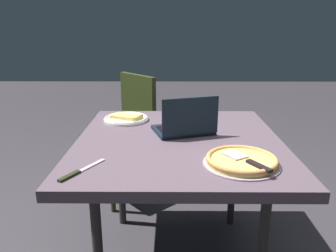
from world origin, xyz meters
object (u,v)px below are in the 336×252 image
object	(u,v)px
dining_table	(179,149)
chair_near	(126,127)
laptop	(185,126)
pizza_tray	(242,161)
pizza_plate	(126,118)
table_knife	(78,172)

from	to	relation	value
dining_table	chair_near	size ratio (longest dim) A/B	1.22
dining_table	laptop	world-z (taller)	laptop
dining_table	chair_near	world-z (taller)	chair_near
dining_table	pizza_tray	world-z (taller)	pizza_tray
pizza_tray	chair_near	distance (m)	1.31
pizza_plate	pizza_tray	world-z (taller)	same
laptop	pizza_plate	bearing A→B (deg)	144.25
dining_table	pizza_plate	bearing A→B (deg)	132.81
table_knife	chair_near	bearing A→B (deg)	88.69
dining_table	chair_near	bearing A→B (deg)	114.67
dining_table	table_knife	world-z (taller)	table_knife
dining_table	table_knife	bearing A→B (deg)	-134.95
laptop	chair_near	xyz separation A→B (m)	(-0.41, 0.73, -0.24)
pizza_plate	table_knife	size ratio (longest dim) A/B	1.20
laptop	chair_near	world-z (taller)	laptop
pizza_plate	table_knife	distance (m)	0.74
pizza_plate	table_knife	bearing A→B (deg)	-97.47
pizza_tray	table_knife	bearing A→B (deg)	-172.76
laptop	pizza_tray	world-z (taller)	laptop
dining_table	pizza_tray	xyz separation A→B (m)	(0.25, -0.32, 0.07)
laptop	pizza_tray	xyz separation A→B (m)	(0.22, -0.41, -0.02)
table_knife	chair_near	xyz separation A→B (m)	(0.03, 1.22, -0.20)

